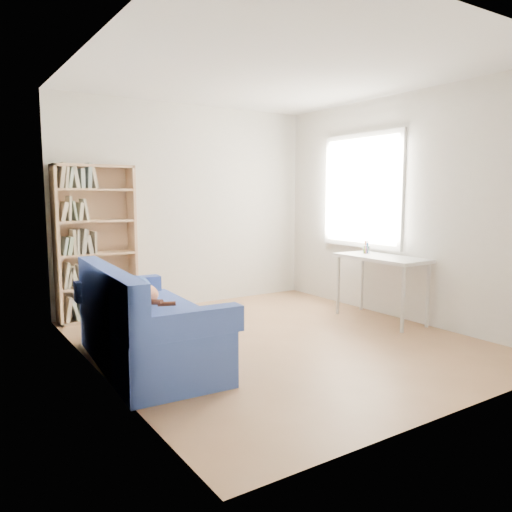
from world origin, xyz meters
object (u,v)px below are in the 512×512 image
(sofa, at_px, (144,326))
(desk, at_px, (381,263))
(bookshelf, at_px, (96,249))
(pen_cup, at_px, (366,248))

(sofa, relative_size, desk, 1.64)
(bookshelf, distance_m, desk, 3.30)
(sofa, xyz_separation_m, desk, (2.83, -0.08, 0.34))
(bookshelf, xyz_separation_m, pen_cup, (2.79, -1.54, -0.02))
(sofa, distance_m, desk, 2.85)
(desk, height_order, pen_cup, pen_cup)
(bookshelf, bearing_deg, sofa, -93.21)
(bookshelf, bearing_deg, pen_cup, -28.84)
(pen_cup, bearing_deg, desk, -100.63)
(sofa, xyz_separation_m, pen_cup, (2.89, 0.22, 0.48))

